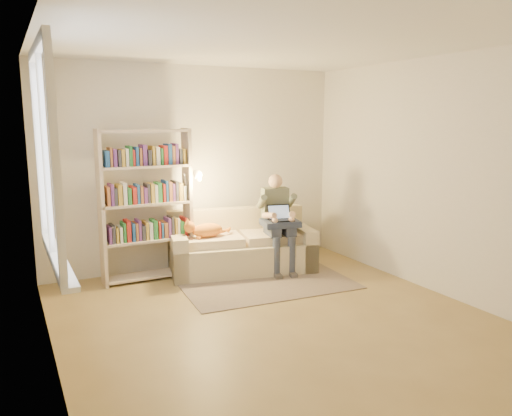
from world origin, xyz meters
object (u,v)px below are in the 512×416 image
cat (208,229)px  laptop (274,216)px  person (278,217)px  sofa (241,249)px  bookshelf (146,198)px

cat → laptop: bearing=-8.4°
cat → laptop: size_ratio=1.80×
person → cat: size_ratio=2.04×
sofa → laptop: (0.31, -0.31, 0.45)m
cat → laptop: laptop is taller
person → bookshelf: 1.65m
person → bookshelf: size_ratio=0.68×
sofa → person: bearing=-17.5°
person → bookshelf: bookshelf is taller
sofa → bookshelf: 1.38m
person → laptop: person is taller
person → cat: (-0.86, 0.21, -0.12)m
laptop → bookshelf: bookshelf is taller
sofa → bookshelf: bearing=-175.9°
laptop → bookshelf: (-1.48, 0.47, 0.28)m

